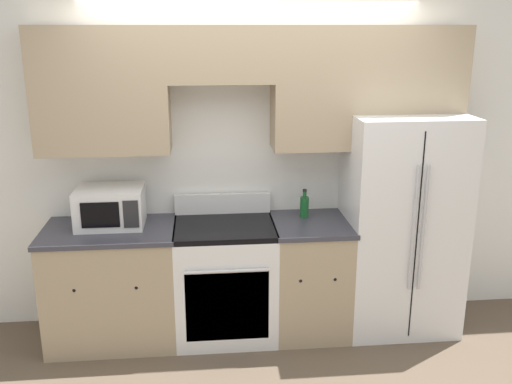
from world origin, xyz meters
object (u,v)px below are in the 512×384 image
at_px(refrigerator, 399,222).
at_px(bottle, 304,206).
at_px(oven_range, 225,279).
at_px(microwave, 110,207).

bearing_deg(refrigerator, bottle, 174.68).
bearing_deg(oven_range, bottle, 11.61).
xyz_separation_m(oven_range, microwave, (-0.84, 0.08, 0.58)).
height_order(refrigerator, bottle, refrigerator).
relative_size(microwave, bottle, 2.19).
bearing_deg(refrigerator, microwave, 179.45).
bearing_deg(microwave, bottle, 1.87).
height_order(refrigerator, microwave, refrigerator).
distance_m(oven_range, refrigerator, 1.43).
relative_size(refrigerator, bottle, 7.65).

